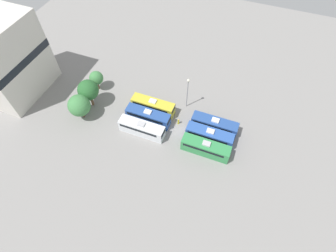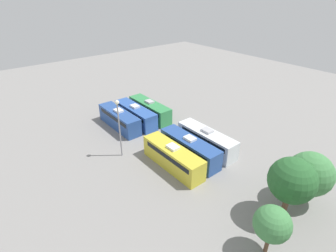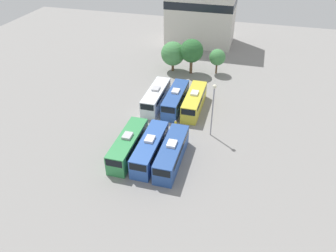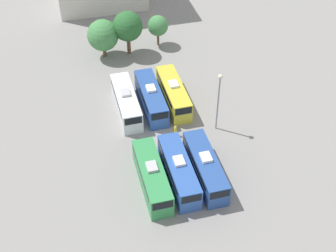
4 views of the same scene
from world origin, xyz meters
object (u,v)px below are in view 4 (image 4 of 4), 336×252
object	(u,v)px
bus_0	(152,176)
bus_3	(126,101)
worker_person	(176,131)
tree_2	(158,26)
bus_4	(151,97)
tree_0	(103,35)
bus_2	(205,166)
light_pole	(219,94)
bus_5	(173,93)
bus_1	(179,170)
tree_1	(128,26)

from	to	relation	value
bus_0	bus_3	distance (m)	14.27
worker_person	tree_2	xyz separation A→B (m)	(3.19, 22.25, 2.80)
bus_3	tree_2	bearing A→B (deg)	61.77
bus_4	tree_0	world-z (taller)	tree_0
bus_2	bus_3	distance (m)	15.86
bus_3	light_pole	xyz separation A→B (m)	(10.79, -6.61, 4.15)
light_pole	tree_0	xyz separation A→B (m)	(-11.52, 21.13, -1.98)
bus_5	light_pole	size ratio (longest dim) A/B	1.16
light_pole	bus_4	bearing A→B (deg)	137.54
bus_4	tree_2	distance (m)	16.46
bus_0	bus_1	xyz separation A→B (m)	(3.22, 0.08, 0.00)
light_pole	tree_2	distance (m)	22.49
tree_1	tree_2	xyz separation A→B (m)	(5.17, 1.27, -1.32)
bus_2	light_pole	world-z (taller)	light_pole
bus_4	tree_2	bearing A→B (deg)	72.64
bus_3	tree_1	size ratio (longest dim) A/B	1.38
bus_1	worker_person	xyz separation A→B (m)	(1.74, 7.58, -0.88)
bus_0	bus_4	world-z (taller)	same
bus_2	tree_1	bearing A→B (deg)	96.73
tree_0	tree_1	xyz separation A→B (m)	(3.97, -0.15, 1.06)
worker_person	tree_2	distance (m)	22.65
bus_1	tree_0	xyz separation A→B (m)	(-4.20, 28.71, 2.17)
tree_1	tree_2	distance (m)	5.48
bus_0	bus_5	world-z (taller)	same
bus_0	worker_person	distance (m)	9.17
bus_5	tree_0	bearing A→B (deg)	117.74
bus_2	bus_3	bearing A→B (deg)	114.70
bus_1	tree_1	distance (m)	28.74
bus_2	light_pole	distance (m)	9.77
bus_2	tree_1	xyz separation A→B (m)	(-3.40, 28.79, 3.23)
bus_0	tree_1	distance (m)	28.98
tree_0	tree_1	bearing A→B (deg)	-2.19
bus_1	bus_2	bearing A→B (deg)	-4.11
tree_1	bus_1	bearing A→B (deg)	-89.53
bus_3	bus_4	xyz separation A→B (m)	(3.52, 0.04, 0.00)
bus_2	worker_person	distance (m)	7.98
bus_0	bus_2	xyz separation A→B (m)	(6.38, -0.14, 0.00)
bus_1	tree_1	size ratio (longest dim) A/B	1.38
bus_3	tree_2	size ratio (longest dim) A/B	1.92
tree_2	bus_5	bearing A→B (deg)	-95.98
worker_person	light_pole	size ratio (longest dim) A/B	0.19
bus_3	bus_4	world-z (taller)	same
bus_1	bus_5	world-z (taller)	same
worker_person	light_pole	distance (m)	7.52
bus_0	light_pole	world-z (taller)	light_pole
light_pole	bus_5	bearing A→B (deg)	120.34
tree_0	bus_1	bearing A→B (deg)	-81.68
bus_1	bus_0	bearing A→B (deg)	-178.50
bus_0	bus_2	bearing A→B (deg)	-1.28
bus_0	bus_3	bearing A→B (deg)	90.99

